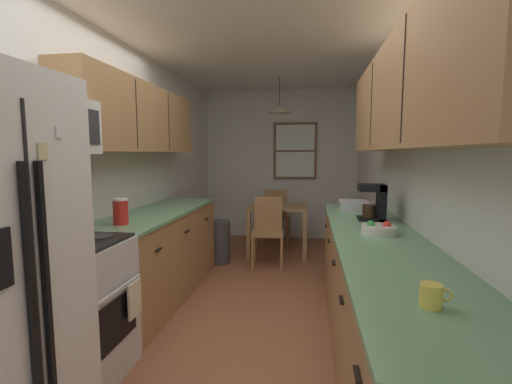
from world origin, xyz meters
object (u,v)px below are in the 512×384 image
object	(u,v)px
dining_table	(279,214)
mug_by_coffeemaker	(432,296)
dining_chair_near	(268,228)
coffee_maker	(375,201)
microwave_over_range	(44,125)
stove_range	(71,310)
storage_canister	(121,211)
dining_chair_far	(277,213)
dish_rack	(354,206)
table_serving_bowl	(275,203)
trash_bin	(219,242)
fruit_bowl	(379,229)

from	to	relation	value
dining_table	mug_by_coffeemaker	world-z (taller)	mug_by_coffeemaker
dining_chair_near	coffee_maker	bearing A→B (deg)	-51.45
mug_by_coffeemaker	microwave_over_range	bearing A→B (deg)	163.73
dining_chair_near	coffee_maker	distance (m)	1.84
stove_range	storage_canister	xyz separation A→B (m)	(-0.01, 0.65, 0.54)
stove_range	microwave_over_range	size ratio (longest dim) A/B	1.75
dining_chair_near	dining_chair_far	distance (m)	1.16
dining_chair_far	dish_rack	size ratio (longest dim) A/B	2.65
dining_table	microwave_over_range	bearing A→B (deg)	-110.71
table_serving_bowl	trash_bin	bearing A→B (deg)	-139.63
mug_by_coffeemaker	coffee_maker	bearing A→B (deg)	86.67
trash_bin	dish_rack	bearing A→B (deg)	-29.31
microwave_over_range	fruit_bowl	xyz separation A→B (m)	(2.11, 0.62, -0.71)
coffee_maker	dish_rack	xyz separation A→B (m)	(-0.12, 0.48, -0.11)
dish_rack	stove_range	bearing A→B (deg)	-140.08
dish_rack	table_serving_bowl	size ratio (longest dim) A/B	1.88
trash_bin	mug_by_coffeemaker	xyz separation A→B (m)	(1.67, -3.16, 0.66)
mug_by_coffeemaker	dish_rack	xyz separation A→B (m)	(-0.02, 2.24, 0.00)
microwave_over_range	fruit_bowl	distance (m)	2.32
fruit_bowl	microwave_over_range	bearing A→B (deg)	-163.70
dish_rack	mug_by_coffeemaker	bearing A→B (deg)	-89.59
trash_bin	storage_canister	xyz separation A→B (m)	(-0.30, -1.91, 0.72)
dining_table	dining_chair_near	xyz separation A→B (m)	(-0.09, -0.58, -0.10)
dining_table	stove_range	bearing A→B (deg)	-108.86
fruit_bowl	trash_bin	bearing A→B (deg)	131.35
stove_range	dining_chair_near	world-z (taller)	stove_range
dining_chair_far	stove_range	bearing A→B (deg)	-104.80
fruit_bowl	dish_rack	world-z (taller)	dish_rack
fruit_bowl	table_serving_bowl	size ratio (longest dim) A/B	1.36
stove_range	coffee_maker	world-z (taller)	coffee_maker
dining_chair_far	storage_canister	xyz separation A→B (m)	(-0.98, -3.04, 0.51)
coffee_maker	fruit_bowl	world-z (taller)	coffee_maker
mug_by_coffeemaker	table_serving_bowl	bearing A→B (deg)	104.37
dining_chair_near	dish_rack	bearing A→B (deg)	-42.57
dining_table	dish_rack	size ratio (longest dim) A/B	2.45
trash_bin	table_serving_bowl	distance (m)	1.04
stove_range	microwave_over_range	bearing A→B (deg)	179.97
dining_table	dining_chair_near	bearing A→B (deg)	-98.75
fruit_bowl	dining_chair_far	bearing A→B (deg)	108.50
stove_range	dining_table	xyz separation A→B (m)	(1.06, 3.11, 0.12)
stove_range	trash_bin	distance (m)	2.58
dining_chair_near	table_serving_bowl	distance (m)	0.68
dining_chair_near	dining_chair_far	xyz separation A→B (m)	(0.00, 1.16, 0.00)
trash_bin	microwave_over_range	bearing A→B (deg)	-99.06
storage_canister	table_serving_bowl	bearing A→B (deg)	68.20
table_serving_bowl	microwave_over_range	bearing A→B (deg)	-109.42
mug_by_coffeemaker	fruit_bowl	size ratio (longest dim) A/B	0.48
mug_by_coffeemaker	stove_range	bearing A→B (deg)	162.84
dining_chair_far	storage_canister	world-z (taller)	storage_canister
stove_range	microwave_over_range	xyz separation A→B (m)	(-0.11, 0.00, 1.18)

